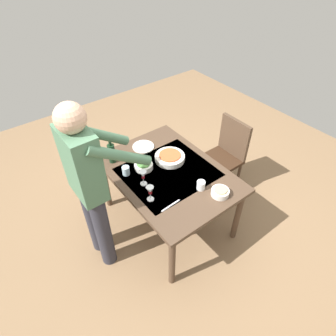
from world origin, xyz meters
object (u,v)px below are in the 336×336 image
water_cup_near_right (201,185)px  dinner_plate_near (143,147)px  person_server (90,184)px  wine_glass_left (150,191)px  side_bowl_salad (144,166)px  wine_glass_right (143,176)px  side_bowl_bread (220,192)px  serving_bowl_pasta (170,157)px  dining_table (168,177)px  chair_near (226,152)px  water_cup_near_left (126,171)px  wine_bottle (112,153)px

water_cup_near_right → dinner_plate_near: water_cup_near_right is taller
person_server → water_cup_near_right: bearing=-116.2°
wine_glass_left → water_cup_near_right: (-0.17, -0.43, -0.06)m
side_bowl_salad → wine_glass_right: bearing=146.1°
water_cup_near_right → side_bowl_bread: (-0.16, -0.09, -0.01)m
serving_bowl_pasta → side_bowl_bread: same height
dining_table → serving_bowl_pasta: bearing=-43.2°
chair_near → person_server: person_server is taller
person_server → side_bowl_salad: (0.13, -0.59, -0.21)m
wine_glass_left → water_cup_near_right: size_ratio=1.77×
chair_near → water_cup_near_right: bearing=116.6°
wine_glass_right → side_bowl_bread: size_ratio=0.94×
dinner_plate_near → dining_table: bearing=176.4°
wine_glass_left → serving_bowl_pasta: wine_glass_left is taller
dinner_plate_near → water_cup_near_right: bearing=-175.4°
side_bowl_salad → dinner_plate_near: size_ratio=0.78×
water_cup_near_left → side_bowl_salad: size_ratio=0.49×
serving_bowl_pasta → water_cup_near_right: bearing=176.7°
side_bowl_salad → person_server: bearing=102.3°
wine_glass_left → serving_bowl_pasta: size_ratio=0.50×
chair_near → water_cup_near_right: chair_near is taller
side_bowl_salad → water_cup_near_right: bearing=-155.1°
person_server → wine_bottle: person_server is taller
wine_glass_right → dining_table: bearing=-91.1°
dining_table → chair_near: size_ratio=1.47×
side_bowl_salad → wine_bottle: bearing=34.1°
chair_near → dinner_plate_near: chair_near is taller
wine_bottle → side_bowl_salad: wine_bottle is taller
wine_bottle → serving_bowl_pasta: (-0.33, -0.47, -0.08)m
dining_table → side_bowl_bread: bearing=-160.5°
person_server → dining_table: bearing=-94.4°
water_cup_near_right → side_bowl_bread: 0.18m
chair_near → wine_bottle: bearing=70.1°
serving_bowl_pasta → side_bowl_salad: bearing=79.3°
person_server → dinner_plate_near: bearing=-61.9°
serving_bowl_pasta → wine_bottle: bearing=54.8°
wine_glass_right → water_cup_near_right: size_ratio=1.77×
wine_glass_right → wine_glass_left: bearing=163.0°
wine_glass_right → side_bowl_salad: size_ratio=0.84×
chair_near → water_cup_near_left: (0.19, 1.20, 0.23)m
chair_near → side_bowl_salad: (0.16, 1.02, 0.22)m
water_cup_near_left → dining_table: bearing=-123.1°
person_server → wine_glass_left: person_server is taller
wine_bottle → dinner_plate_near: 0.39m
water_cup_near_left → dinner_plate_near: bearing=-55.2°
chair_near → wine_bottle: (0.44, 1.21, 0.30)m
water_cup_near_right → side_bowl_salad: bearing=24.9°
chair_near → wine_glass_right: chair_near is taller
water_cup_near_right → dinner_plate_near: bearing=4.6°
wine_bottle → water_cup_near_left: size_ratio=3.39×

